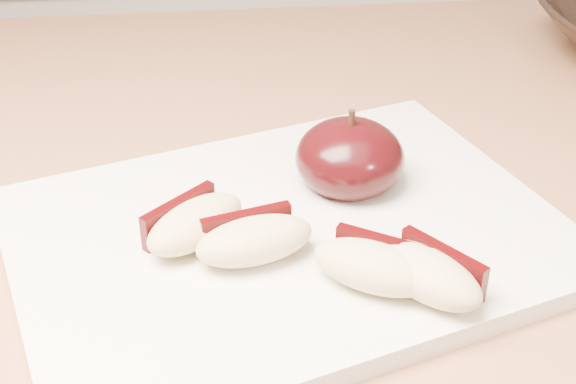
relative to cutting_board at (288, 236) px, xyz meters
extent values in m
cube|color=silver|center=(-0.04, 0.79, -0.46)|extent=(2.40, 0.60, 0.90)
cube|color=#A77048|center=(-0.04, 0.09, -0.03)|extent=(1.64, 0.64, 0.04)
cube|color=silver|center=(0.00, 0.00, 0.00)|extent=(0.37, 0.32, 0.01)
ellipsoid|color=black|center=(0.04, 0.05, 0.02)|extent=(0.09, 0.09, 0.05)
cylinder|color=black|center=(0.04, 0.05, 0.05)|extent=(0.00, 0.00, 0.01)
ellipsoid|color=#D8BD89|center=(-0.05, -0.01, 0.02)|extent=(0.07, 0.07, 0.02)
cube|color=black|center=(-0.06, 0.00, 0.02)|extent=(0.04, 0.04, 0.02)
ellipsoid|color=#D8BD89|center=(-0.02, -0.03, 0.02)|extent=(0.07, 0.05, 0.02)
cube|color=black|center=(-0.03, -0.01, 0.02)|extent=(0.05, 0.02, 0.02)
ellipsoid|color=#D8BD89|center=(0.04, -0.06, 0.02)|extent=(0.07, 0.06, 0.02)
cube|color=black|center=(0.05, -0.05, 0.02)|extent=(0.05, 0.03, 0.02)
ellipsoid|color=#D8BD89|center=(0.07, -0.07, 0.02)|extent=(0.07, 0.07, 0.02)
cube|color=black|center=(0.08, -0.06, 0.02)|extent=(0.04, 0.05, 0.02)
camera|label=1|loc=(-0.04, -0.39, 0.28)|focal=50.00mm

